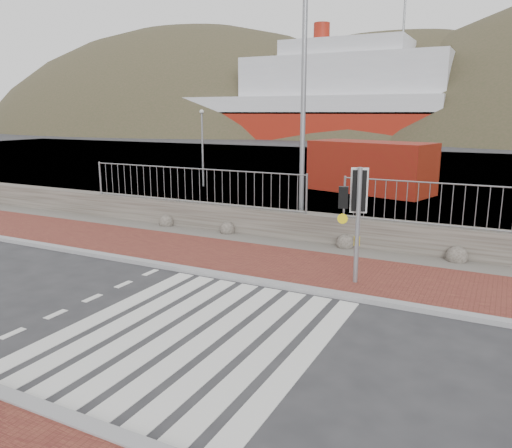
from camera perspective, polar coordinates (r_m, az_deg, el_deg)
The scene contains 15 objects.
ground at distance 9.44m, azimuth -7.06°, elevation -12.37°, with size 220.00×220.00×0.00m, color #28282B.
sidewalk_far at distance 13.14m, azimuth 3.92°, elevation -4.82°, with size 40.00×3.00×0.08m, color brown.
kerb_near at distance 7.44m, azimuth -20.84°, elevation -20.13°, with size 40.00×0.25×0.12m, color gray.
kerb_far at distance 11.84m, azimuth 1.06°, elevation -6.73°, with size 40.00×0.25×0.12m, color gray.
zebra_crossing at distance 9.44m, azimuth -7.06°, elevation -12.34°, with size 4.62×5.60×0.01m.
gravel_strip at distance 14.93m, azimuth 6.92°, elevation -2.77°, with size 40.00×1.50×0.06m, color #59544C.
stone_wall at distance 15.56m, azimuth 7.97°, elevation -0.57°, with size 40.00×0.60×0.90m, color #4C463E.
railing at distance 15.17m, azimuth 7.94°, elevation 4.36°, with size 18.07×0.07×1.22m.
quay at distance 35.52m, azimuth 18.88°, elevation 5.55°, with size 120.00×40.00×0.50m, color #4C4C4F.
water at distance 70.25m, azimuth 23.06°, elevation 8.42°, with size 220.00×50.00×0.05m, color #3F4C54.
ferry at distance 80.57m, azimuth 5.47°, elevation 13.59°, with size 50.00×16.00×20.00m.
hills_backdrop at distance 98.76m, azimuth 26.88°, elevation -4.64°, with size 254.00×90.00×100.00m.
traffic_signal_far at distance 11.56m, azimuth 11.47°, elevation 2.66°, with size 0.68×0.37×2.78m.
streetlight at distance 16.30m, azimuth 6.04°, elevation 16.78°, with size 1.95×0.32×9.19m.
shipping_container at distance 26.01m, azimuth 12.94°, elevation 6.36°, with size 6.10×2.54×2.54m, color maroon.
Camera 1 is at (4.84, -7.07, 3.98)m, focal length 35.00 mm.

